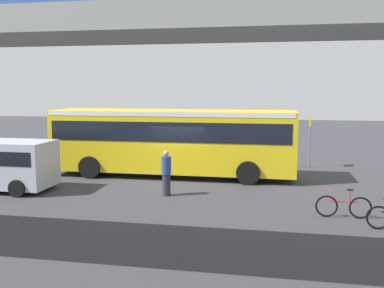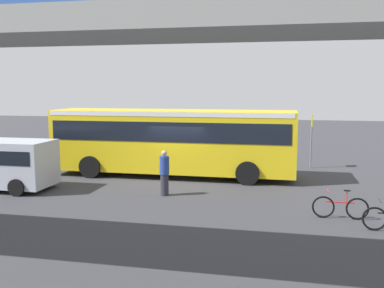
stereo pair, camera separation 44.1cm
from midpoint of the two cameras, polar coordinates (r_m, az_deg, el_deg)
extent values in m
plane|color=#38383D|center=(20.15, -2.28, -4.68)|extent=(80.00, 80.00, 0.00)
cube|color=yellow|center=(20.75, -3.17, 0.48)|extent=(11.50, 2.55, 2.86)
cube|color=black|center=(20.70, -3.18, 1.90)|extent=(11.04, 2.59, 0.90)
cube|color=white|center=(20.64, -3.20, 4.10)|extent=(11.27, 2.58, 0.20)
cube|color=black|center=(22.79, -17.40, 1.64)|extent=(0.04, 2.24, 1.20)
cylinder|color=black|center=(20.95, -13.83, -2.97)|extent=(1.04, 0.30, 1.04)
cylinder|color=black|center=(23.25, -11.23, -1.89)|extent=(1.04, 0.30, 1.04)
cylinder|color=black|center=(19.12, 6.71, -3.79)|extent=(1.04, 0.30, 1.04)
cylinder|color=black|center=(21.63, 7.19, -2.50)|extent=(1.04, 0.30, 1.04)
cylinder|color=black|center=(18.29, -22.57, -5.40)|extent=(0.68, 0.22, 0.68)
cylinder|color=black|center=(19.91, -19.49, -4.25)|extent=(0.68, 0.22, 0.68)
torus|color=black|center=(14.20, 22.41, -8.90)|extent=(0.72, 0.06, 0.72)
cylinder|color=black|center=(14.09, 23.03, -6.74)|extent=(0.02, 0.44, 0.02)
torus|color=black|center=(14.96, 16.41, -7.82)|extent=(0.72, 0.06, 0.72)
torus|color=black|center=(15.10, 20.42, -7.84)|extent=(0.72, 0.06, 0.72)
cube|color=red|center=(14.98, 18.45, -7.17)|extent=(0.89, 0.04, 0.04)
cylinder|color=red|center=(14.96, 19.20, -6.43)|extent=(0.03, 0.03, 0.40)
cube|color=black|center=(14.91, 19.24, -5.68)|extent=(0.20, 0.08, 0.04)
cylinder|color=red|center=(14.84, 16.98, -5.77)|extent=(0.02, 0.44, 0.02)
cylinder|color=#2D2D38|center=(17.16, -4.11, -5.37)|extent=(0.32, 0.32, 0.85)
cylinder|color=navy|center=(17.01, -4.14, -2.82)|extent=(0.38, 0.38, 0.70)
sphere|color=tan|center=(16.93, -4.15, -1.22)|extent=(0.22, 0.22, 0.22)
cylinder|color=slate|center=(23.71, 14.62, 0.34)|extent=(0.08, 0.08, 2.80)
cube|color=yellow|center=(23.61, 14.71, 2.99)|extent=(0.04, 0.60, 0.60)
cube|color=silver|center=(21.86, 9.37, -3.81)|extent=(2.00, 0.20, 0.01)
cube|color=silver|center=(22.30, -0.98, -3.49)|extent=(2.00, 0.20, 0.01)
cube|color=silver|center=(23.43, -10.61, -3.09)|extent=(2.00, 0.20, 0.01)
cube|color=gray|center=(9.70, -17.26, 14.41)|extent=(27.88, 2.60, 0.50)
camera|label=1|loc=(0.22, -90.62, -0.08)|focal=40.71mm
camera|label=2|loc=(0.22, 89.38, 0.08)|focal=40.71mm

